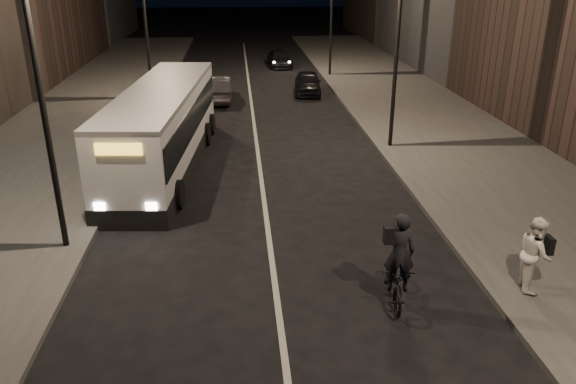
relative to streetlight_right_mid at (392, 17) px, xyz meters
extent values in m
plane|color=black|center=(-5.33, -12.00, -5.36)|extent=(180.00, 180.00, 0.00)
cube|color=#393937|center=(3.17, 2.00, -5.28)|extent=(7.00, 70.00, 0.16)
cube|color=#393937|center=(-13.83, 2.00, -5.28)|extent=(7.00, 70.00, 0.16)
cylinder|color=black|center=(0.27, 0.00, -1.20)|extent=(0.16, 0.16, 8.00)
cylinder|color=black|center=(0.27, 16.00, -1.20)|extent=(0.16, 0.16, 8.00)
cylinder|color=black|center=(-10.93, -8.00, -1.20)|extent=(0.16, 0.16, 8.00)
cylinder|color=black|center=(-10.93, 10.00, -1.20)|extent=(0.16, 0.16, 8.00)
cube|color=silver|center=(-8.93, -1.34, -3.86)|extent=(3.37, 11.46, 3.01)
cube|color=black|center=(-8.93, -1.34, -3.43)|extent=(3.41, 11.09, 1.08)
cube|color=silver|center=(-8.93, -1.34, -2.40)|extent=(3.39, 11.46, 0.17)
cube|color=gold|center=(-9.45, -6.96, -2.82)|extent=(1.32, 0.23, 0.33)
cylinder|color=black|center=(-10.46, -5.17, -4.89)|extent=(0.41, 0.97, 0.94)
cylinder|color=black|center=(-8.12, -5.38, -4.89)|extent=(0.41, 0.97, 0.94)
cylinder|color=black|center=(-9.78, 2.33, -4.89)|extent=(0.41, 0.97, 0.94)
cylinder|color=black|center=(-7.44, 2.12, -4.89)|extent=(0.41, 0.97, 0.94)
imported|color=black|center=(-2.60, -11.20, -4.83)|extent=(0.93, 2.08, 1.06)
imported|color=black|center=(-2.60, -11.40, -4.01)|extent=(0.75, 0.54, 1.93)
imported|color=silver|center=(0.71, -11.23, -4.28)|extent=(0.90, 1.04, 1.84)
imported|color=black|center=(-1.90, 10.90, -4.71)|extent=(1.91, 3.93, 1.29)
imported|color=#303032|center=(-7.20, 9.48, -4.65)|extent=(1.53, 4.33, 1.42)
imported|color=black|center=(-2.84, 20.28, -4.80)|extent=(1.86, 4.00, 1.13)
camera|label=1|loc=(-6.10, -22.20, 2.06)|focal=35.00mm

